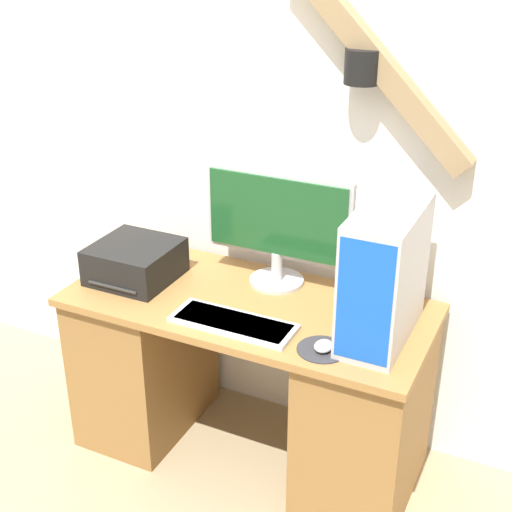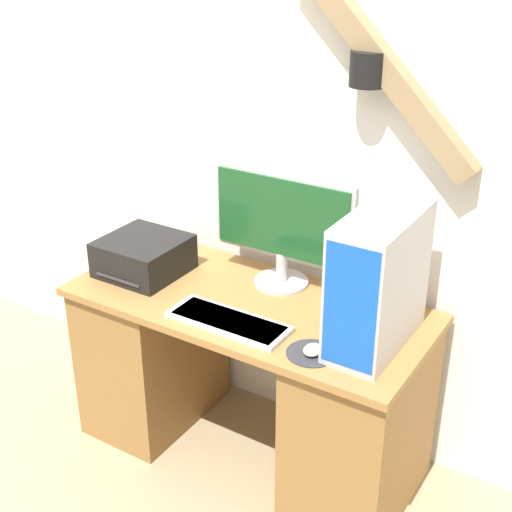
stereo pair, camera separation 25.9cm
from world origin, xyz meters
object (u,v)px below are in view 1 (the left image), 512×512
at_px(monitor, 278,222).
at_px(computer_tower, 384,275).
at_px(mouse, 323,346).
at_px(keyboard, 233,323).
at_px(printer, 135,262).

distance_m(monitor, computer_tower, 0.52).
height_order(mouse, computer_tower, computer_tower).
bearing_deg(keyboard, printer, 163.16).
height_order(computer_tower, printer, computer_tower).
relative_size(keyboard, computer_tower, 0.96).
xyz_separation_m(keyboard, computer_tower, (0.48, 0.16, 0.22)).
distance_m(monitor, printer, 0.59).
distance_m(keyboard, computer_tower, 0.56).
bearing_deg(mouse, monitor, 131.69).
distance_m(keyboard, printer, 0.55).
bearing_deg(computer_tower, mouse, -127.73).
xyz_separation_m(keyboard, printer, (-0.52, 0.16, 0.06)).
relative_size(keyboard, mouse, 5.92).
bearing_deg(printer, monitor, 22.03).
xyz_separation_m(computer_tower, printer, (-1.01, -0.01, -0.16)).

